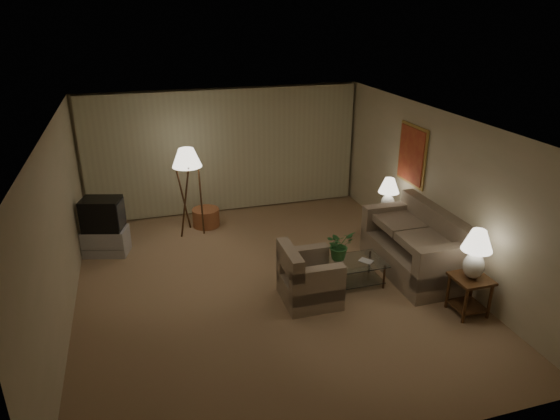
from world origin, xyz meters
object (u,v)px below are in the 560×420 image
object	(u,v)px
crt_tv	(102,214)
table_lamp_far	(389,192)
vase	(339,259)
armchair	(310,279)
floor_lamp	(189,190)
side_table_far	(386,221)
tv_cabinet	(106,241)
side_table_near	(470,289)
table_lamp_near	(476,250)
ottoman	(206,217)
sofa	(413,248)
coffee_table	(347,270)

from	to	relation	value
crt_tv	table_lamp_far	bearing A→B (deg)	5.13
vase	armchair	bearing A→B (deg)	-156.46
table_lamp_far	floor_lamp	size ratio (longest dim) A/B	0.39
side_table_far	tv_cabinet	distance (m)	5.29
side_table_near	tv_cabinet	world-z (taller)	side_table_near
table_lamp_near	ottoman	xyz separation A→B (m)	(-3.25, 4.30, -0.86)
sofa	floor_lamp	xyz separation A→B (m)	(-3.43, 2.68, 0.47)
table_lamp_far	vase	size ratio (longest dim) A/B	4.23
sofa	table_lamp_near	size ratio (longest dim) A/B	2.66
armchair	vase	distance (m)	0.64
ottoman	tv_cabinet	bearing A→B (deg)	-159.43
table_lamp_near	table_lamp_far	world-z (taller)	table_lamp_near
armchair	table_lamp_near	size ratio (longest dim) A/B	1.17
side_table_near	coffee_table	xyz separation A→B (m)	(-1.41, 1.25, -0.13)
coffee_table	crt_tv	bearing A→B (deg)	148.57
side_table_near	crt_tv	xyz separation A→B (m)	(-5.20, 3.57, 0.38)
table_lamp_far	side_table_far	bearing A→B (deg)	-14.04
table_lamp_near	floor_lamp	bearing A→B (deg)	131.59
floor_lamp	vase	distance (m)	3.46
table_lamp_far	floor_lamp	distance (m)	3.86
table_lamp_near	tv_cabinet	size ratio (longest dim) A/B	0.86
side_table_far	crt_tv	bearing A→B (deg)	169.49
side_table_far	table_lamp_near	size ratio (longest dim) A/B	0.79
table_lamp_near	crt_tv	xyz separation A→B (m)	(-5.20, 3.57, -0.26)
table_lamp_near	vase	distance (m)	2.08
crt_tv	ottoman	world-z (taller)	crt_tv
sofa	ottoman	xyz separation A→B (m)	(-3.10, 2.95, -0.26)
table_lamp_near	tv_cabinet	world-z (taller)	table_lamp_near
table_lamp_far	ottoman	distance (m)	3.75
side_table_near	sofa	bearing A→B (deg)	96.34
crt_tv	floor_lamp	size ratio (longest dim) A/B	0.45
vase	crt_tv	bearing A→B (deg)	147.53
side_table_near	table_lamp_near	size ratio (longest dim) A/B	0.79
sofa	tv_cabinet	distance (m)	5.52
table_lamp_far	tv_cabinet	xyz separation A→B (m)	(-5.20, 0.97, -0.75)
side_table_far	table_lamp_far	bearing A→B (deg)	165.96
coffee_table	ottoman	bearing A→B (deg)	121.02
tv_cabinet	table_lamp_far	bearing A→B (deg)	5.13
tv_cabinet	vase	bearing A→B (deg)	-16.83
armchair	table_lamp_near	world-z (taller)	table_lamp_near
side_table_near	side_table_far	bearing A→B (deg)	90.00
table_lamp_far	vase	distance (m)	2.13
side_table_far	vase	distance (m)	2.07
vase	floor_lamp	bearing A→B (deg)	125.94
side_table_far	vase	bearing A→B (deg)	-139.16
crt_tv	floor_lamp	distance (m)	1.69
table_lamp_far	crt_tv	xyz separation A→B (m)	(-5.20, 0.97, -0.21)
crt_tv	vase	distance (m)	4.32
table_lamp_far	coffee_table	size ratio (longest dim) A/B	0.55
coffee_table	floor_lamp	distance (m)	3.59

